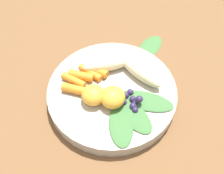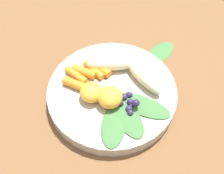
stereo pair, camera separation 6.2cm
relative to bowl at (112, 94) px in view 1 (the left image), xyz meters
name	(u,v)px [view 1 (the left image)]	position (x,y,z in m)	size (l,w,h in m)	color
ground_plane	(112,98)	(0.00, 0.00, -0.01)	(2.40, 2.40, 0.00)	brown
bowl	(112,94)	(0.00, 0.00, 0.00)	(0.28, 0.28, 0.03)	#B2AD9E
banana_peeled_left	(108,64)	(-0.04, 0.04, 0.03)	(0.11, 0.03, 0.03)	beige
banana_peeled_right	(141,72)	(0.03, 0.06, 0.03)	(0.11, 0.03, 0.03)	beige
orange_segment_near	(113,97)	(0.02, -0.03, 0.03)	(0.05, 0.05, 0.04)	#F4A833
orange_segment_far	(93,95)	(-0.02, -0.04, 0.03)	(0.05, 0.05, 0.04)	#F4A833
carrot_front	(97,71)	(-0.05, 0.02, 0.02)	(0.02, 0.02, 0.05)	orange
carrot_mid_left	(90,73)	(-0.06, 0.01, 0.02)	(0.02, 0.02, 0.06)	orange
carrot_mid_right	(81,76)	(-0.07, -0.01, 0.02)	(0.02, 0.02, 0.05)	orange
carrot_rear	(74,80)	(-0.08, -0.03, 0.02)	(0.02, 0.02, 0.06)	orange
carrot_small	(74,89)	(-0.06, -0.05, 0.02)	(0.02, 0.02, 0.05)	orange
blueberry_pile	(132,100)	(0.05, 0.00, 0.02)	(0.05, 0.04, 0.03)	#2D234C
kale_leaf_left	(121,125)	(0.06, -0.06, 0.02)	(0.10, 0.05, 0.01)	#3D7038
kale_leaf_right	(131,113)	(0.06, -0.03, 0.02)	(0.11, 0.05, 0.01)	#3D7038
kale_leaf_rear	(145,101)	(0.07, 0.01, 0.02)	(0.12, 0.05, 0.01)	#3D7038
kale_leaf_stray	(150,47)	(-0.01, 0.18, -0.01)	(0.09, 0.05, 0.01)	#3D7038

